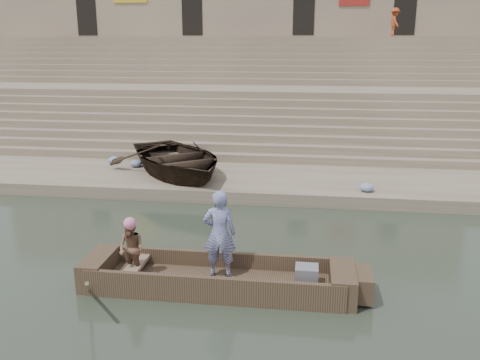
% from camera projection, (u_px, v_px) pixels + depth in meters
% --- Properties ---
extents(ground, '(120.00, 120.00, 0.00)m').
position_uv_depth(ground, '(36.00, 286.00, 10.77)').
color(ground, '#2D382A').
rests_on(ground, ground).
extents(lower_landing, '(32.00, 4.00, 0.40)m').
position_uv_depth(lower_landing, '(151.00, 178.00, 18.37)').
color(lower_landing, gray).
rests_on(lower_landing, ground).
extents(mid_landing, '(32.00, 3.00, 2.80)m').
position_uv_depth(mid_landing, '(196.00, 116.00, 25.21)').
color(mid_landing, gray).
rests_on(mid_landing, ground).
extents(upper_landing, '(32.00, 3.00, 5.20)m').
position_uv_depth(upper_landing, '(220.00, 80.00, 31.59)').
color(upper_landing, gray).
rests_on(upper_landing, ground).
extents(ghat_steps, '(32.00, 11.00, 5.20)m').
position_uv_depth(ghat_steps, '(202.00, 103.00, 26.72)').
color(ghat_steps, gray).
rests_on(ghat_steps, ground).
extents(building_wall, '(32.00, 5.07, 11.20)m').
position_uv_depth(building_wall, '(230.00, 31.00, 34.61)').
color(building_wall, '#998968').
rests_on(building_wall, ground).
extents(main_rowboat, '(5.00, 1.30, 0.22)m').
position_uv_depth(main_rowboat, '(217.00, 284.00, 10.61)').
color(main_rowboat, brown).
rests_on(main_rowboat, ground).
extents(rowboat_trim, '(6.04, 2.63, 1.90)m').
position_uv_depth(rowboat_trim, '(227.00, 276.00, 10.52)').
color(rowboat_trim, brown).
rests_on(rowboat_trim, ground).
extents(standing_man, '(0.72, 0.51, 1.86)m').
position_uv_depth(standing_man, '(220.00, 234.00, 10.51)').
color(standing_man, navy).
rests_on(standing_man, main_rowboat).
extents(rowing_man, '(0.74, 0.67, 1.23)m').
position_uv_depth(rowing_man, '(131.00, 249.00, 10.55)').
color(rowing_man, '#236941').
rests_on(rowing_man, main_rowboat).
extents(television, '(0.46, 0.42, 0.40)m').
position_uv_depth(television, '(306.00, 276.00, 10.29)').
color(television, slate).
rests_on(television, main_rowboat).
extents(beached_rowboat, '(6.30, 6.64, 1.12)m').
position_uv_depth(beached_rowboat, '(176.00, 158.00, 18.06)').
color(beached_rowboat, '#2D2116').
rests_on(beached_rowboat, lower_landing).
extents(pedestrian, '(0.71, 1.08, 1.56)m').
position_uv_depth(pedestrian, '(395.00, 22.00, 28.72)').
color(pedestrian, '#AB3F1D').
rests_on(pedestrian, upper_landing).
extents(cloth_bundles, '(17.70, 3.00, 0.26)m').
position_uv_depth(cloth_bundles, '(83.00, 166.00, 18.85)').
color(cloth_bundles, '#3F5999').
rests_on(cloth_bundles, lower_landing).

